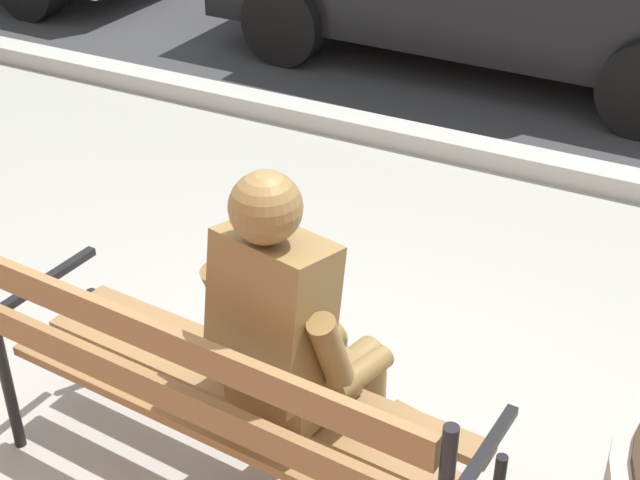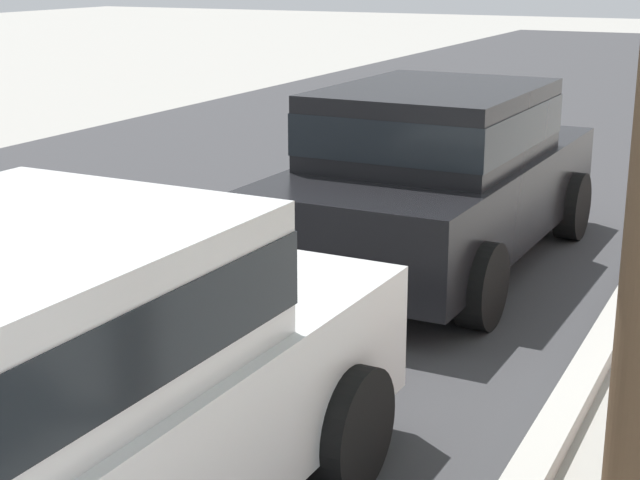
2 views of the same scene
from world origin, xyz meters
name	(u,v)px [view 1 (image 1 of 2)]	position (x,y,z in m)	size (l,w,h in m)	color
ground_plane	(245,476)	(0.00, 0.00, 0.00)	(80.00, 80.00, 0.00)	#9E9B93
curb_stone	(493,154)	(0.00, 2.90, 0.06)	(60.00, 0.20, 0.12)	#B2AFA8
park_bench	(219,393)	(0.03, -0.16, 0.54)	(1.83, 0.66, 0.95)	olive
bronze_statue_seated	(306,347)	(0.24, 0.04, 0.67)	(0.75, 0.80, 1.37)	olive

